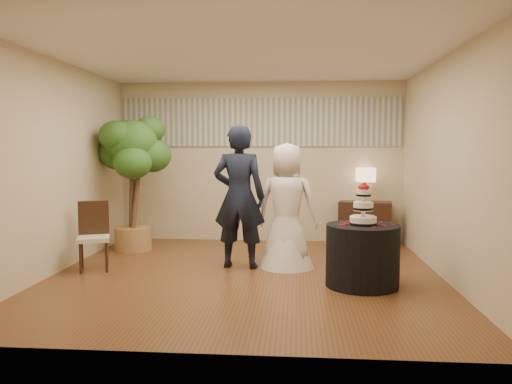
# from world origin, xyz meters

# --- Properties ---
(floor) EXTENTS (5.00, 5.00, 0.00)m
(floor) POSITION_xyz_m (0.00, 0.00, 0.00)
(floor) COLOR brown
(floor) RESTS_ON ground
(ceiling) EXTENTS (5.00, 5.00, 0.00)m
(ceiling) POSITION_xyz_m (0.00, 0.00, 2.80)
(ceiling) COLOR white
(ceiling) RESTS_ON wall_back
(wall_back) EXTENTS (5.00, 0.06, 2.80)m
(wall_back) POSITION_xyz_m (0.00, 2.50, 1.40)
(wall_back) COLOR beige
(wall_back) RESTS_ON ground
(wall_front) EXTENTS (5.00, 0.06, 2.80)m
(wall_front) POSITION_xyz_m (0.00, -2.50, 1.40)
(wall_front) COLOR beige
(wall_front) RESTS_ON ground
(wall_left) EXTENTS (0.06, 5.00, 2.80)m
(wall_left) POSITION_xyz_m (-2.50, 0.00, 1.40)
(wall_left) COLOR beige
(wall_left) RESTS_ON ground
(wall_right) EXTENTS (0.06, 5.00, 2.80)m
(wall_right) POSITION_xyz_m (2.50, 0.00, 1.40)
(wall_right) COLOR beige
(wall_right) RESTS_ON ground
(mural_border) EXTENTS (4.90, 0.02, 0.85)m
(mural_border) POSITION_xyz_m (0.00, 2.48, 2.10)
(mural_border) COLOR #ABAE9D
(mural_border) RESTS_ON wall_back
(groom) EXTENTS (0.75, 0.53, 1.96)m
(groom) POSITION_xyz_m (-0.13, 0.43, 0.98)
(groom) COLOR black
(groom) RESTS_ON floor
(bride) EXTENTS (0.97, 0.91, 1.72)m
(bride) POSITION_xyz_m (0.52, 0.51, 0.86)
(bride) COLOR white
(bride) RESTS_ON floor
(cake_table) EXTENTS (0.94, 0.94, 0.74)m
(cake_table) POSITION_xyz_m (1.44, -0.39, 0.37)
(cake_table) COLOR black
(cake_table) RESTS_ON floor
(wedding_cake) EXTENTS (0.32, 0.32, 0.51)m
(wedding_cake) POSITION_xyz_m (1.44, -0.39, 0.99)
(wedding_cake) COLOR white
(wedding_cake) RESTS_ON cake_table
(console) EXTENTS (0.93, 0.54, 0.73)m
(console) POSITION_xyz_m (1.82, 2.29, 0.37)
(console) COLOR black
(console) RESTS_ON floor
(table_lamp) EXTENTS (0.30, 0.30, 0.58)m
(table_lamp) POSITION_xyz_m (1.82, 2.29, 1.02)
(table_lamp) COLOR beige
(table_lamp) RESTS_ON console
(ficus_tree) EXTENTS (1.40, 1.40, 2.21)m
(ficus_tree) POSITION_xyz_m (-1.98, 1.45, 1.10)
(ficus_tree) COLOR #2D5E1E
(ficus_tree) RESTS_ON floor
(side_chair) EXTENTS (0.55, 0.56, 0.92)m
(side_chair) POSITION_xyz_m (-2.06, 0.10, 0.46)
(side_chair) COLOR black
(side_chair) RESTS_ON floor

